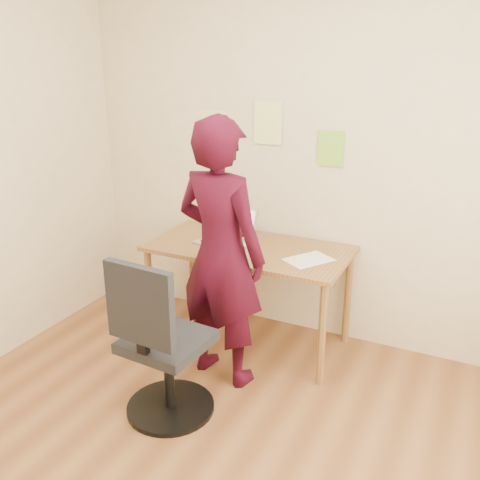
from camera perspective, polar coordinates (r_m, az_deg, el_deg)
The scene contains 10 objects.
room at distance 2.26m, azimuth -7.34°, elevation 1.72°, with size 3.58×3.58×2.78m.
desk at distance 3.77m, azimuth 0.92°, elevation -1.95°, with size 1.40×0.70×0.74m.
laptop at distance 3.80m, azimuth -1.38°, elevation 0.48°, with size 0.43×0.40×0.26m.
paper_sheet at distance 3.53m, azimuth 7.34°, elevation -2.09°, with size 0.21×0.30×0.00m, color white.
phone at distance 3.49m, azimuth 1.93°, elevation -2.13°, with size 0.12×0.13×0.01m.
wall_note_left at distance 4.07m, azimuth -2.81°, elevation 11.64°, with size 0.21×0.00×0.30m, color #F3EF91.
wall_note_mid at distance 3.87m, azimuth 3.00°, elevation 12.35°, with size 0.21×0.00×0.30m, color #F3EF91.
wall_note_right at distance 3.73m, azimuth 9.68°, elevation 9.58°, with size 0.18×0.00×0.24m, color #8DD630.
office_chair at distance 3.12m, azimuth -8.48°, elevation -11.70°, with size 0.52×0.52×1.01m.
person at distance 3.29m, azimuth -2.08°, elevation -1.50°, with size 0.62×0.41×1.70m, color #320615.
Camera 1 is at (1.20, -1.79, 2.04)m, focal length 40.00 mm.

